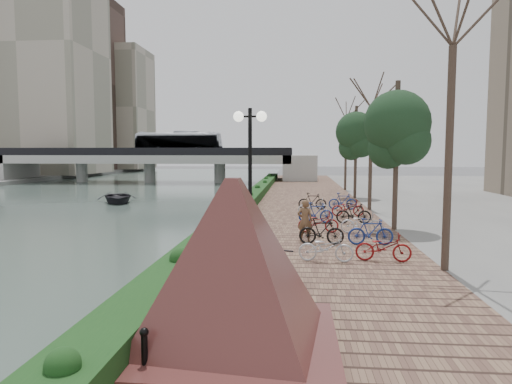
# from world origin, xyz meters

# --- Properties ---
(ground) EXTENTS (220.00, 220.00, 0.00)m
(ground) POSITION_xyz_m (0.00, 0.00, 0.00)
(ground) COLOR #59595B
(ground) RESTS_ON ground
(river_water) EXTENTS (30.00, 130.00, 0.02)m
(river_water) POSITION_xyz_m (-15.00, 25.00, 0.01)
(river_water) COLOR #4A5D54
(river_water) RESTS_ON ground
(promenade) EXTENTS (8.00, 75.00, 0.50)m
(promenade) POSITION_xyz_m (4.00, 17.50, 0.25)
(promenade) COLOR brown
(promenade) RESTS_ON ground
(hedge) EXTENTS (1.10, 56.00, 0.60)m
(hedge) POSITION_xyz_m (0.60, 20.00, 0.80)
(hedge) COLOR #163D17
(hedge) RESTS_ON promenade
(chain_fence) EXTENTS (0.10, 14.10, 0.70)m
(chain_fence) POSITION_xyz_m (1.40, 2.00, 0.85)
(chain_fence) COLOR black
(chain_fence) RESTS_ON promenade
(granite_monument) EXTENTS (5.70, 5.70, 2.99)m
(granite_monument) POSITION_xyz_m (2.59, -3.74, 2.02)
(granite_monument) COLOR #4F2522
(granite_monument) RESTS_ON promenade
(lamppost) EXTENTS (1.02, 0.32, 4.75)m
(lamppost) POSITION_xyz_m (2.25, 2.33, 3.93)
(lamppost) COLOR black
(lamppost) RESTS_ON promenade
(motorcycle) EXTENTS (0.79, 1.44, 0.86)m
(motorcycle) POSITION_xyz_m (3.23, -0.12, 0.93)
(motorcycle) COLOR black
(motorcycle) RESTS_ON promenade
(pedestrian) EXTENTS (0.62, 0.44, 1.60)m
(pedestrian) POSITION_xyz_m (4.00, 5.92, 1.30)
(pedestrian) COLOR brown
(pedestrian) RESTS_ON promenade
(bicycle_parking) EXTENTS (2.40, 14.69, 1.00)m
(bicycle_parking) POSITION_xyz_m (5.50, 9.16, 0.97)
(bicycle_parking) COLOR silver
(bicycle_parking) RESTS_ON promenade
(street_trees) EXTENTS (3.20, 37.12, 6.80)m
(street_trees) POSITION_xyz_m (8.00, 12.68, 3.69)
(street_trees) COLOR #34251E
(street_trees) RESTS_ON promenade
(bridge) EXTENTS (36.00, 10.77, 6.50)m
(bridge) POSITION_xyz_m (-14.20, 45.00, 3.37)
(bridge) COLOR #A3A29D
(bridge) RESTS_ON ground
(boat) EXTENTS (4.46, 5.07, 0.87)m
(boat) POSITION_xyz_m (-10.04, 22.17, 0.46)
(boat) COLOR black
(boat) RESTS_ON river_water
(far_buildings) EXTENTS (35.00, 38.00, 38.00)m
(far_buildings) POSITION_xyz_m (-41.66, 65.91, 16.12)
(far_buildings) COLOR #A69C8B
(far_buildings) RESTS_ON far_bank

